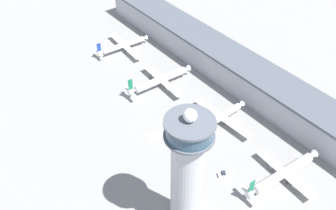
{
  "coord_description": "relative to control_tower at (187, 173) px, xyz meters",
  "views": [
    {
      "loc": [
        119.49,
        -81.0,
        145.12
      ],
      "look_at": [
        -5.36,
        13.72,
        11.44
      ],
      "focal_mm": 40.0,
      "sensor_mm": 36.0,
      "label": 1
    }
  ],
  "objects": [
    {
      "name": "ground_plane",
      "position": [
        -50.84,
        19.69,
        -32.57
      ],
      "size": [
        1000.0,
        1000.0,
        0.0
      ],
      "primitive_type": "plane",
      "color": "gray"
    },
    {
      "name": "terminal_building",
      "position": [
        -50.84,
        89.69,
        -23.16
      ],
      "size": [
        273.35,
        25.0,
        18.63
      ],
      "color": "#A3A8B2",
      "rests_on": "ground"
    },
    {
      "name": "control_tower",
      "position": [
        0.0,
        0.0,
        0.0
      ],
      "size": [
        18.21,
        18.21,
        64.68
      ],
      "color": "#BCBCC1",
      "rests_on": "ground"
    },
    {
      "name": "airplane_gate_alpha",
      "position": [
        -134.6,
        52.88,
        -28.34
      ],
      "size": [
        40.33,
        39.99,
        12.0
      ],
      "color": "white",
      "rests_on": "ground"
    },
    {
      "name": "airplane_gate_bravo",
      "position": [
        -84.58,
        49.11,
        -27.77
      ],
      "size": [
        38.8,
        45.79,
        14.25
      ],
      "color": "silver",
      "rests_on": "ground"
    },
    {
      "name": "airplane_gate_charlie",
      "position": [
        -36.49,
        55.72,
        -28.16
      ],
      "size": [
        41.24,
        36.8,
        12.32
      ],
      "color": "white",
      "rests_on": "ground"
    },
    {
      "name": "airplane_gate_delta",
      "position": [
        10.67,
        51.91,
        -28.11
      ],
      "size": [
        34.54,
        45.93,
        13.8
      ],
      "color": "white",
      "rests_on": "ground"
    },
    {
      "name": "service_truck_catering",
      "position": [
        -39.28,
        50.41,
        -31.66
      ],
      "size": [
        7.17,
        4.35,
        2.64
      ],
      "color": "black",
      "rests_on": "ground"
    },
    {
      "name": "service_truck_fuel",
      "position": [
        -7.85,
        31.33,
        -31.74
      ],
      "size": [
        5.35,
        6.9,
        2.41
      ],
      "color": "black",
      "rests_on": "ground"
    }
  ]
}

